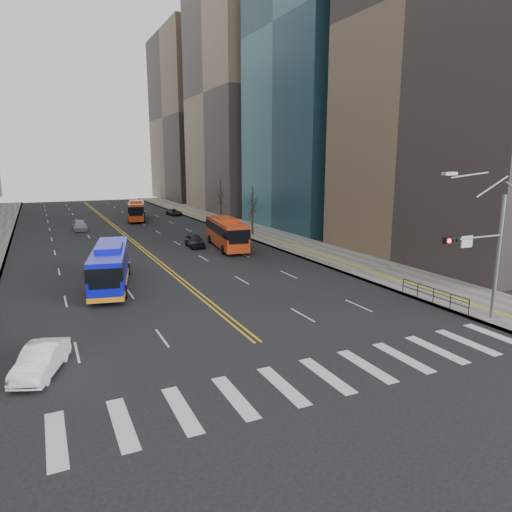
{
  "coord_description": "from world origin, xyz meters",
  "views": [
    {
      "loc": [
        -10.46,
        -16.65,
        9.96
      ],
      "look_at": [
        2.7,
        10.96,
        3.61
      ],
      "focal_mm": 32.0,
      "sensor_mm": 36.0,
      "label": 1
    }
  ],
  "objects": [
    {
      "name": "signal_mast",
      "position": [
        13.77,
        2.0,
        4.86
      ],
      "size": [
        5.37,
        0.37,
        9.39
      ],
      "color": "gray",
      "rests_on": "ground"
    },
    {
      "name": "crosswalk",
      "position": [
        0.0,
        0.0,
        0.01
      ],
      "size": [
        26.7,
        4.0,
        0.01
      ],
      "color": "silver",
      "rests_on": "ground"
    },
    {
      "name": "street_trees",
      "position": [
        -7.18,
        34.55,
        4.87
      ],
      "size": [
        35.2,
        47.2,
        7.6
      ],
      "color": "#32271E",
      "rests_on": "ground"
    },
    {
      "name": "car_dark_far",
      "position": [
        12.5,
        67.43,
        0.6
      ],
      "size": [
        2.35,
        4.49,
        1.21
      ],
      "primitive_type": "imported",
      "rotation": [
        0.0,
        0.0,
        0.08
      ],
      "color": "black",
      "rests_on": "ground"
    },
    {
      "name": "red_bus_far",
      "position": [
        4.73,
        63.12,
        1.91
      ],
      "size": [
        4.72,
        11.08,
        3.43
      ],
      "color": "#DA4217",
      "rests_on": "ground"
    },
    {
      "name": "car_silver",
      "position": [
        -5.23,
        54.47,
        0.69
      ],
      "size": [
        2.16,
        4.86,
        1.39
      ],
      "primitive_type": "imported",
      "rotation": [
        0.0,
        0.0,
        -0.05
      ],
      "color": "#949398",
      "rests_on": "ground"
    },
    {
      "name": "centerline",
      "position": [
        0.0,
        55.0,
        0.01
      ],
      "size": [
        0.55,
        100.0,
        0.01
      ],
      "color": "gold",
      "rests_on": "ground"
    },
    {
      "name": "ground",
      "position": [
        0.0,
        0.0,
        0.0
      ],
      "size": [
        220.0,
        220.0,
        0.0
      ],
      "primitive_type": "plane",
      "color": "black"
    },
    {
      "name": "car_dark_mid",
      "position": [
        5.94,
        34.7,
        0.75
      ],
      "size": [
        2.12,
        4.55,
        1.51
      ],
      "primitive_type": "imported",
      "rotation": [
        0.0,
        0.0,
        -0.08
      ],
      "color": "black",
      "rests_on": "ground"
    },
    {
      "name": "car_white",
      "position": [
        -11.01,
        6.0,
        0.71
      ],
      "size": [
        2.92,
        4.54,
        1.41
      ],
      "primitive_type": "imported",
      "rotation": [
        0.0,
        0.0,
        -0.36
      ],
      "color": "white",
      "rests_on": "ground"
    },
    {
      "name": "blue_bus",
      "position": [
        -5.64,
        20.87,
        1.8
      ],
      "size": [
        4.89,
        12.03,
        3.43
      ],
      "color": "#0E12D8",
      "rests_on": "ground"
    },
    {
      "name": "pedestrian_railing",
      "position": [
        14.3,
        6.0,
        0.82
      ],
      "size": [
        0.06,
        6.06,
        1.02
      ],
      "color": "black",
      "rests_on": "sidewalk_right"
    },
    {
      "name": "sidewalk_right",
      "position": [
        17.5,
        45.0,
        0.07
      ],
      "size": [
        7.0,
        130.0,
        0.15
      ],
      "primitive_type": "cube",
      "color": "slate",
      "rests_on": "ground"
    },
    {
      "name": "red_bus_near",
      "position": [
        9.12,
        32.52,
        1.98
      ],
      "size": [
        4.18,
        11.47,
        3.56
      ],
      "color": "#DA4217",
      "rests_on": "ground"
    },
    {
      "name": "office_towers",
      "position": [
        0.12,
        68.51,
        23.92
      ],
      "size": [
        83.0,
        134.0,
        58.0
      ],
      "color": "#969699",
      "rests_on": "ground"
    }
  ]
}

